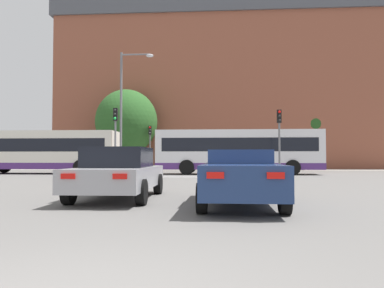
# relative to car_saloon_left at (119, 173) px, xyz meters

# --- Properties ---
(stop_line_strip) EXTENTS (7.32, 0.30, 0.01)m
(stop_line_strip) POSITION_rel_car_saloon_left_xyz_m (1.61, 11.70, -0.73)
(stop_line_strip) COLOR silver
(stop_line_strip) RESTS_ON ground_plane
(far_pavement) EXTENTS (68.13, 2.50, 0.01)m
(far_pavement) POSITION_rel_car_saloon_left_xyz_m (1.61, 24.17, -0.73)
(far_pavement) COLOR gray
(far_pavement) RESTS_ON ground_plane
(brick_civic_building) EXTENTS (40.55, 13.26, 23.91)m
(brick_civic_building) POSITION_rel_car_saloon_left_xyz_m (5.56, 33.62, 8.43)
(brick_civic_building) COLOR brown
(brick_civic_building) RESTS_ON ground_plane
(car_saloon_left) EXTENTS (2.09, 4.61, 1.45)m
(car_saloon_left) POSITION_rel_car_saloon_left_xyz_m (0.00, 0.00, 0.00)
(car_saloon_left) COLOR #9E9EA3
(car_saloon_left) RESTS_ON ground_plane
(car_roadster_right) EXTENTS (1.96, 4.63, 1.35)m
(car_roadster_right) POSITION_rel_car_saloon_left_xyz_m (3.32, -1.21, -0.04)
(car_roadster_right) COLOR navy
(car_roadster_right) RESTS_ON ground_plane
(bus_crossing_lead) EXTENTS (11.16, 2.66, 3.01)m
(bus_crossing_lead) POSITION_rel_car_saloon_left_xyz_m (4.15, 15.47, 0.87)
(bus_crossing_lead) COLOR silver
(bus_crossing_lead) RESTS_ON ground_plane
(bus_crossing_trailing) EXTENTS (11.04, 2.77, 3.01)m
(bus_crossing_trailing) POSITION_rel_car_saloon_left_xyz_m (-9.91, 15.54, 0.88)
(bus_crossing_trailing) COLOR silver
(bus_crossing_trailing) RESTS_ON ground_plane
(traffic_light_far_left) EXTENTS (0.26, 0.31, 4.05)m
(traffic_light_far_left) POSITION_rel_car_saloon_left_xyz_m (-3.48, 23.57, 1.99)
(traffic_light_far_left) COLOR slate
(traffic_light_far_left) RESTS_ON ground_plane
(traffic_light_near_right) EXTENTS (0.26, 0.31, 4.06)m
(traffic_light_near_right) POSITION_rel_car_saloon_left_xyz_m (6.49, 12.52, 2.00)
(traffic_light_near_right) COLOR slate
(traffic_light_near_right) RESTS_ON ground_plane
(traffic_light_near_left) EXTENTS (0.26, 0.31, 4.24)m
(traffic_light_near_left) POSITION_rel_car_saloon_left_xyz_m (-3.61, 12.46, 2.11)
(traffic_light_near_left) COLOR slate
(traffic_light_near_left) RESTS_ON ground_plane
(street_lamp_junction) EXTENTS (2.29, 0.36, 8.31)m
(street_lamp_junction) POSITION_rel_car_saloon_left_xyz_m (-3.44, 14.47, 4.27)
(street_lamp_junction) COLOR slate
(street_lamp_junction) RESTS_ON ground_plane
(pedestrian_waiting) EXTENTS (0.32, 0.44, 1.71)m
(pedestrian_waiting) POSITION_rel_car_saloon_left_xyz_m (2.40, 24.66, 0.27)
(pedestrian_waiting) COLOR black
(pedestrian_waiting) RESTS_ON ground_plane
(pedestrian_walking_east) EXTENTS (0.44, 0.30, 1.76)m
(pedestrian_walking_east) POSITION_rel_car_saloon_left_xyz_m (10.41, 23.99, 0.30)
(pedestrian_walking_east) COLOR black
(pedestrian_walking_east) RESTS_ON ground_plane
(pedestrian_walking_west) EXTENTS (0.32, 0.45, 1.82)m
(pedestrian_walking_west) POSITION_rel_car_saloon_left_xyz_m (2.08, 23.81, 0.34)
(pedestrian_walking_west) COLOR black
(pedestrian_walking_west) RESTS_ON ground_plane
(tree_by_building) EXTENTS (5.99, 5.99, 7.76)m
(tree_by_building) POSITION_rel_car_saloon_left_xyz_m (-6.11, 25.34, 3.88)
(tree_by_building) COLOR #4C3823
(tree_by_building) RESTS_ON ground_plane
(tree_kerbside) EXTENTS (4.29, 4.29, 6.74)m
(tree_kerbside) POSITION_rel_car_saloon_left_xyz_m (12.44, 29.32, 3.74)
(tree_kerbside) COLOR #4C3823
(tree_kerbside) RESTS_ON ground_plane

